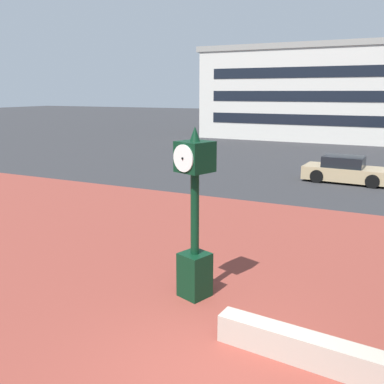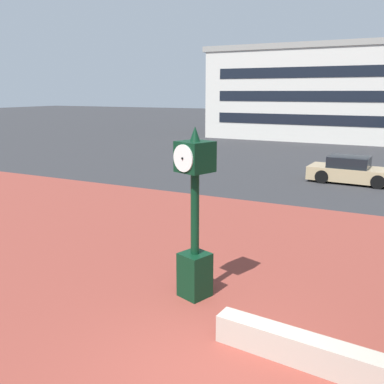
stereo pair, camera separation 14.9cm
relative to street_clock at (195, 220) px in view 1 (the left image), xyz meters
The scene contains 6 objects.
ground_plane 3.20m from the street_clock, 56.98° to the right, with size 200.00×200.00×0.00m, color #2D2D30.
plaza_brick_paving 2.51m from the street_clock, 36.90° to the left, with size 44.00×14.74×0.01m, color brown.
planter_wall 3.38m from the street_clock, 26.53° to the right, with size 3.20×0.40×0.50m, color #ADA393.
street_clock is the anchor object (origin of this frame).
car_street_mid 14.24m from the street_clock, 83.81° to the left, with size 4.18×2.03×1.28m.
civic_building 35.35m from the street_clock, 88.35° to the left, with size 30.25×10.44×8.44m.
Camera 1 is at (2.19, -5.47, 4.34)m, focal length 39.96 mm.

